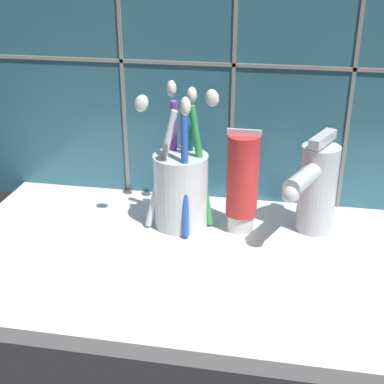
{
  "coord_description": "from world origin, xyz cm",
  "views": [
    {
      "loc": [
        9.12,
        -56.14,
        36.85
      ],
      "look_at": [
        -1.69,
        2.96,
        9.04
      ],
      "focal_mm": 50.0,
      "sensor_mm": 36.0,
      "label": 1
    }
  ],
  "objects": [
    {
      "name": "toothbrush_cup",
      "position": [
        -4.01,
        7.43,
        7.88
      ],
      "size": [
        10.83,
        9.46,
        19.17
      ],
      "color": "silver",
      "rests_on": "sink_counter"
    },
    {
      "name": "sink_counter",
      "position": [
        0.0,
        0.0,
        1.0
      ],
      "size": [
        63.6,
        34.63,
        2.0
      ],
      "primitive_type": "cube",
      "color": "white",
      "rests_on": "ground"
    },
    {
      "name": "tile_wall_backsplash",
      "position": [
        0.01,
        17.56,
        29.03
      ],
      "size": [
        73.6,
        1.72,
        58.05
      ],
      "color": "#336B7F",
      "rests_on": "ground"
    },
    {
      "name": "toothpaste_tube",
      "position": [
        4.14,
        7.4,
        8.97
      ],
      "size": [
        4.35,
        4.14,
        14.09
      ],
      "color": "white",
      "rests_on": "sink_counter"
    },
    {
      "name": "sink_faucet",
      "position": [
        13.52,
        8.65,
        8.55
      ],
      "size": [
        7.07,
        12.03,
        13.36
      ],
      "rotation": [
        0.0,
        0.0,
        -1.99
      ],
      "color": "silver",
      "rests_on": "sink_counter"
    }
  ]
}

